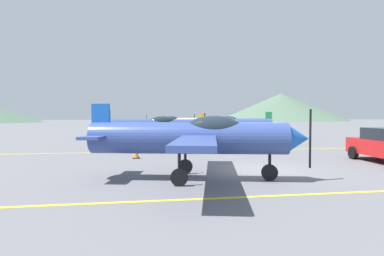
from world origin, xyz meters
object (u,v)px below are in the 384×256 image
object	(u,v)px
airplane_near	(197,137)
airplane_far	(234,124)
airplane_mid	(155,126)
airplane_back	(176,122)
traffic_cone_side	(354,148)
traffic_cone_front	(136,153)

from	to	relation	value
airplane_near	airplane_far	xyz separation A→B (m)	(7.13, 19.30, 0.00)
airplane_near	airplane_far	bearing A→B (deg)	69.72
airplane_mid	airplane_back	bearing A→B (deg)	78.82
traffic_cone_side	airplane_back	bearing A→B (deg)	108.11
traffic_cone_side	airplane_mid	bearing A→B (deg)	154.76
airplane_mid	traffic_cone_side	bearing A→B (deg)	-25.24
airplane_mid	traffic_cone_side	xyz separation A→B (m)	(11.61, -5.47, -1.17)
airplane_mid	traffic_cone_side	distance (m)	12.89
airplane_far	traffic_cone_front	distance (m)	16.20
airplane_far	traffic_cone_front	world-z (taller)	airplane_far
airplane_mid	airplane_back	xyz separation A→B (m)	(3.70, 18.71, 0.00)
airplane_back	traffic_cone_front	bearing A→B (deg)	-101.27
airplane_near	airplane_back	size ratio (longest dim) A/B	1.00
airplane_near	airplane_back	bearing A→B (deg)	84.67
airplane_far	airplane_back	world-z (taller)	same
airplane_near	traffic_cone_front	bearing A→B (deg)	108.98
airplane_near	traffic_cone_front	xyz separation A→B (m)	(-2.07, 6.01, -1.17)
airplane_near	airplane_mid	world-z (taller)	same
airplane_near	traffic_cone_front	size ratio (longest dim) A/B	14.63
airplane_back	traffic_cone_side	world-z (taller)	airplane_back
airplane_mid	traffic_cone_side	world-z (taller)	airplane_mid
airplane_far	airplane_back	xyz separation A→B (m)	(-4.25, 11.55, 0.00)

